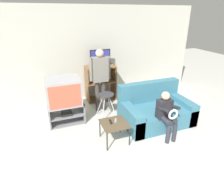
{
  "coord_description": "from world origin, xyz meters",
  "views": [
    {
      "loc": [
        -1.35,
        -1.67,
        2.39
      ],
      "look_at": [
        -0.03,
        1.89,
        0.9
      ],
      "focal_mm": 30.0,
      "sensor_mm": 36.0,
      "label": 1
    }
  ],
  "objects_px": {
    "tv_stand": "(66,112)",
    "couch": "(155,110)",
    "television_flat": "(100,58)",
    "remote_control_black": "(111,122)",
    "snack_table": "(114,125)",
    "person_standing_adult": "(100,75)",
    "remote_control_white": "(116,121)",
    "folding_stool": "(106,98)",
    "person_seated_child": "(166,112)",
    "television_main": "(63,91)",
    "media_shelf": "(101,83)"
  },
  "relations": [
    {
      "from": "person_standing_adult",
      "to": "remote_control_white",
      "type": "bearing_deg",
      "value": -93.66
    },
    {
      "from": "person_standing_adult",
      "to": "person_seated_child",
      "type": "distance_m",
      "value": 1.81
    },
    {
      "from": "television_flat",
      "to": "couch",
      "type": "relative_size",
      "value": 0.37
    },
    {
      "from": "couch",
      "to": "person_standing_adult",
      "type": "relative_size",
      "value": 0.97
    },
    {
      "from": "folding_stool",
      "to": "media_shelf",
      "type": "bearing_deg",
      "value": 80.44
    },
    {
      "from": "folding_stool",
      "to": "couch",
      "type": "bearing_deg",
      "value": -29.33
    },
    {
      "from": "remote_control_black",
      "to": "person_standing_adult",
      "type": "relative_size",
      "value": 0.09
    },
    {
      "from": "folding_stool",
      "to": "remote_control_black",
      "type": "distance_m",
      "value": 0.9
    },
    {
      "from": "snack_table",
      "to": "television_main",
      "type": "bearing_deg",
      "value": 126.9
    },
    {
      "from": "television_flat",
      "to": "snack_table",
      "type": "height_order",
      "value": "television_flat"
    },
    {
      "from": "remote_control_black",
      "to": "person_standing_adult",
      "type": "bearing_deg",
      "value": 87.18
    },
    {
      "from": "media_shelf",
      "to": "person_standing_adult",
      "type": "xyz_separation_m",
      "value": [
        -0.19,
        -0.63,
        0.46
      ]
    },
    {
      "from": "remote_control_black",
      "to": "person_seated_child",
      "type": "relative_size",
      "value": 0.15
    },
    {
      "from": "tv_stand",
      "to": "snack_table",
      "type": "distance_m",
      "value": 1.34
    },
    {
      "from": "remote_control_black",
      "to": "person_standing_adult",
      "type": "distance_m",
      "value": 1.4
    },
    {
      "from": "folding_stool",
      "to": "snack_table",
      "type": "height_order",
      "value": "folding_stool"
    },
    {
      "from": "tv_stand",
      "to": "television_main",
      "type": "relative_size",
      "value": 1.07
    },
    {
      "from": "television_main",
      "to": "person_standing_adult",
      "type": "height_order",
      "value": "person_standing_adult"
    },
    {
      "from": "tv_stand",
      "to": "television_main",
      "type": "distance_m",
      "value": 0.53
    },
    {
      "from": "folding_stool",
      "to": "person_seated_child",
      "type": "bearing_deg",
      "value": -52.0
    },
    {
      "from": "folding_stool",
      "to": "person_standing_adult",
      "type": "bearing_deg",
      "value": 92.79
    },
    {
      "from": "media_shelf",
      "to": "person_standing_adult",
      "type": "distance_m",
      "value": 0.8
    },
    {
      "from": "folding_stool",
      "to": "snack_table",
      "type": "xyz_separation_m",
      "value": [
        -0.15,
        -0.92,
        -0.14
      ]
    },
    {
      "from": "remote_control_white",
      "to": "couch",
      "type": "bearing_deg",
      "value": 38.86
    },
    {
      "from": "media_shelf",
      "to": "person_seated_child",
      "type": "bearing_deg",
      "value": -71.89
    },
    {
      "from": "folding_stool",
      "to": "person_standing_adult",
      "type": "height_order",
      "value": "person_standing_adult"
    },
    {
      "from": "television_main",
      "to": "television_flat",
      "type": "height_order",
      "value": "television_flat"
    },
    {
      "from": "snack_table",
      "to": "remote_control_white",
      "type": "distance_m",
      "value": 0.1
    },
    {
      "from": "television_flat",
      "to": "snack_table",
      "type": "xyz_separation_m",
      "value": [
        -0.34,
        -1.97,
        -0.86
      ]
    },
    {
      "from": "tv_stand",
      "to": "media_shelf",
      "type": "bearing_deg",
      "value": 38.08
    },
    {
      "from": "remote_control_white",
      "to": "person_standing_adult",
      "type": "distance_m",
      "value": 1.38
    },
    {
      "from": "snack_table",
      "to": "remote_control_black",
      "type": "bearing_deg",
      "value": 134.54
    },
    {
      "from": "tv_stand",
      "to": "remote_control_white",
      "type": "bearing_deg",
      "value": -50.72
    },
    {
      "from": "folding_stool",
      "to": "couch",
      "type": "height_order",
      "value": "couch"
    },
    {
      "from": "television_flat",
      "to": "couch",
      "type": "bearing_deg",
      "value": -63.32
    },
    {
      "from": "media_shelf",
      "to": "couch",
      "type": "height_order",
      "value": "media_shelf"
    },
    {
      "from": "television_flat",
      "to": "snack_table",
      "type": "relative_size",
      "value": 1.14
    },
    {
      "from": "tv_stand",
      "to": "remote_control_white",
      "type": "xyz_separation_m",
      "value": [
        0.84,
        -1.02,
        0.18
      ]
    },
    {
      "from": "tv_stand",
      "to": "snack_table",
      "type": "height_order",
      "value": "tv_stand"
    },
    {
      "from": "tv_stand",
      "to": "person_seated_child",
      "type": "distance_m",
      "value": 2.24
    },
    {
      "from": "snack_table",
      "to": "remote_control_white",
      "type": "bearing_deg",
      "value": 49.83
    },
    {
      "from": "television_flat",
      "to": "person_standing_adult",
      "type": "bearing_deg",
      "value": -107.87
    },
    {
      "from": "tv_stand",
      "to": "couch",
      "type": "distance_m",
      "value": 2.06
    },
    {
      "from": "media_shelf",
      "to": "remote_control_black",
      "type": "height_order",
      "value": "media_shelf"
    },
    {
      "from": "tv_stand",
      "to": "remote_control_black",
      "type": "bearing_deg",
      "value": -54.62
    },
    {
      "from": "television_flat",
      "to": "remote_control_black",
      "type": "distance_m",
      "value": 2.12
    },
    {
      "from": "snack_table",
      "to": "remote_control_white",
      "type": "xyz_separation_m",
      "value": [
        0.05,
        0.06,
        0.05
      ]
    },
    {
      "from": "media_shelf",
      "to": "folding_stool",
      "type": "xyz_separation_m",
      "value": [
        -0.17,
        -1.03,
        -0.01
      ]
    },
    {
      "from": "snack_table",
      "to": "person_seated_child",
      "type": "height_order",
      "value": "person_seated_child"
    },
    {
      "from": "folding_stool",
      "to": "person_seated_child",
      "type": "xyz_separation_m",
      "value": [
        0.88,
        -1.12,
        0.06
      ]
    }
  ]
}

